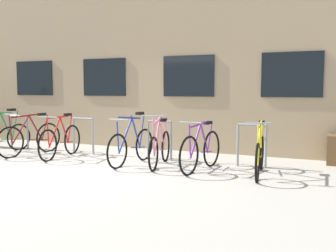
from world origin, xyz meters
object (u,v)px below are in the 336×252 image
Objects in this scene: bicycle_pink at (160,147)px; bicycle_yellow at (260,154)px; bicycle_red at (61,140)px; bicycle_green at (1,137)px; bicycle_maroon at (30,138)px; bicycle_blue at (132,145)px; bicycle_purple at (201,150)px.

bicycle_yellow is at bearing -2.32° from bicycle_pink.
bicycle_yellow reaches higher than bicycle_red.
bicycle_red is 4.46m from bicycle_yellow.
bicycle_pink is (4.21, 0.09, -0.01)m from bicycle_green.
bicycle_blue is at bearing -0.50° from bicycle_maroon.
bicycle_red is at bearing 2.18° from bicycle_green.
bicycle_green is 6.21m from bicycle_yellow.
bicycle_yellow is at bearing 0.11° from bicycle_green.
bicycle_green is 0.96× the size of bicycle_yellow.
bicycle_red is 2.46m from bicycle_pink.
bicycle_pink is 3.34m from bicycle_maroon.
bicycle_yellow is (1.10, 0.01, -0.01)m from bicycle_purple.
bicycle_pink is (2.46, 0.03, -0.01)m from bicycle_red.
bicycle_blue is (-0.62, -0.06, 0.01)m from bicycle_pink.
bicycle_red is at bearing 178.95° from bicycle_purple.
bicycle_purple is at bearing -1.05° from bicycle_red.
bicycle_pink reaches higher than bicycle_purple.
bicycle_pink is at bearing 174.42° from bicycle_purple.
bicycle_purple is at bearing -1.13° from bicycle_blue.
bicycle_green reaches higher than bicycle_blue.
bicycle_purple is 4.24m from bicycle_maroon.
bicycle_pink reaches higher than bicycle_red.
bicycle_green is at bearing -176.12° from bicycle_maroon.
bicycle_purple is at bearing -179.64° from bicycle_yellow.
bicycle_yellow is (6.21, 0.01, -0.01)m from bicycle_green.
bicycle_pink is 0.96× the size of bicycle_blue.
bicycle_purple is 1.01× the size of bicycle_pink.
bicycle_red is 1.04× the size of bicycle_pink.
bicycle_red is at bearing 179.30° from bicycle_yellow.
bicycle_yellow reaches higher than bicycle_maroon.
bicycle_maroon is (-0.88, -0.01, 0.01)m from bicycle_red.
bicycle_green is (-1.75, -0.07, -0.00)m from bicycle_red.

